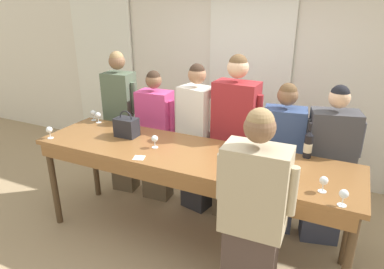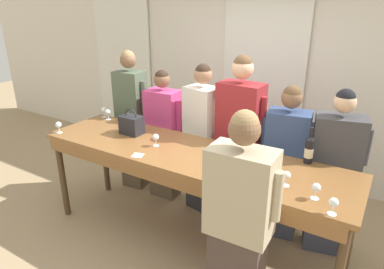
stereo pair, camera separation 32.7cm
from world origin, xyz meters
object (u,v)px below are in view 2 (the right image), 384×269
Objects in this scene: wine_glass_front_right at (316,188)px; wine_glass_back_left at (334,203)px; guest_striped_shirt at (239,142)px; wine_glass_front_mid at (156,138)px; host_pouring at (239,225)px; wine_glass_front_left at (104,110)px; guest_cream_sweater at (202,139)px; wine_glass_center_right at (58,125)px; guest_navy_coat at (285,164)px; wine_glass_center_mid at (286,176)px; guest_pink_top at (164,136)px; handbag at (131,125)px; wine_bottle at (309,150)px; tasting_bar at (186,162)px; wine_glass_center_left at (108,113)px; guest_beige_cap at (333,175)px; guest_olive_jacket at (132,120)px.

wine_glass_back_left is at bearing -44.03° from wine_glass_front_right.
guest_striped_shirt is at bearing 138.46° from wine_glass_back_left.
wine_glass_front_mid is 1.31m from host_pouring.
wine_glass_front_left is 0.07× the size of guest_cream_sweater.
wine_glass_front_right is at bearing 42.37° from host_pouring.
wine_glass_center_right is 0.07× the size of guest_cream_sweater.
guest_navy_coat reaches higher than wine_glass_center_right.
wine_glass_front_mid is 1.00× the size of wine_glass_center_mid.
guest_pink_top is at bearing 155.69° from wine_glass_center_mid.
handbag is 0.15× the size of guest_striped_shirt.
wine_bottle reaches higher than wine_glass_back_left.
guest_cream_sweater is 1.07× the size of guest_navy_coat.
wine_glass_center_mid is at bearing 163.23° from wine_glass_front_right.
tasting_bar is 0.81m from handbag.
tasting_bar is at bearing -14.10° from wine_glass_center_left.
wine_glass_front_left is (-1.44, 0.38, 0.19)m from tasting_bar.
wine_glass_back_left is at bearing -58.49° from guest_navy_coat.
guest_beige_cap reaches higher than guest_navy_coat.
guest_striped_shirt reaches higher than guest_cream_sweater.
wine_bottle is 2.65× the size of wine_glass_front_left.
wine_glass_center_right is 2.84m from wine_glass_back_left.
guest_pink_top is (-2.13, 1.00, -0.29)m from wine_glass_back_left.
wine_glass_front_left is 1.72m from guest_striped_shirt.
tasting_bar is at bearing 171.27° from wine_glass_front_right.
wine_bottle is 2.65× the size of wine_glass_front_mid.
guest_olive_jacket reaches higher than wine_glass_front_right.
wine_glass_front_right is at bearing -6.33° from wine_glass_front_mid.
wine_glass_center_mid is (-0.24, 0.07, -0.00)m from wine_glass_front_right.
host_pouring is (2.07, -1.25, -0.06)m from guest_olive_jacket.
wine_glass_back_left is 0.07× the size of guest_cream_sweater.
guest_navy_coat is (-0.62, 1.00, -0.29)m from wine_glass_back_left.
wine_glass_front_right is 0.25m from wine_glass_center_mid.
wine_glass_center_left is 0.73m from guest_pink_top.
guest_navy_coat reaches higher than wine_bottle.
guest_striped_shirt is (-0.99, 0.86, -0.16)m from wine_glass_front_right.
wine_glass_front_right is 2.70m from wine_glass_center_right.
guest_pink_top reaches higher than wine_glass_center_right.
guest_olive_jacket is (-2.63, 1.00, -0.18)m from wine_glass_back_left.
wine_glass_front_mid is at bearing -156.35° from guest_beige_cap.
host_pouring is at bearing -87.74° from guest_navy_coat.
wine_glass_center_left is 1.20m from guest_cream_sweater.
guest_pink_top is 1.52m from guest_navy_coat.
guest_pink_top is (-1.99, 0.86, -0.29)m from wine_glass_front_right.
guest_olive_jacket is 1.05× the size of host_pouring.
wine_bottle is at bearing 85.25° from wine_glass_center_mid.
tasting_bar is at bearing 10.64° from wine_glass_center_right.
guest_pink_top is 2.00m from host_pouring.
wine_glass_front_mid is at bearing 173.67° from wine_glass_front_right.
guest_striped_shirt is 1.08× the size of host_pouring.
handbag is 0.80m from wine_glass_center_right.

